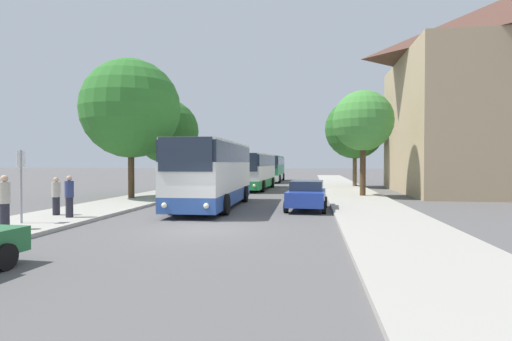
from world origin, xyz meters
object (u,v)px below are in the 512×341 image
at_px(pedestrian_waiting_far, 5,202).
at_px(tree_right_mid, 355,129).
at_px(bus_front, 213,173).
at_px(tree_left_far, 131,109).
at_px(pedestrian_walking_back, 69,196).
at_px(bus_stop_sign, 21,178).
at_px(bus_middle, 254,171).
at_px(tree_left_near, 167,132).
at_px(parked_car_right_near, 307,195).
at_px(bus_rear, 272,168).
at_px(pedestrian_waiting_near, 56,196).
at_px(tree_right_near, 363,121).

distance_m(pedestrian_waiting_far, tree_right_mid, 31.90).
bearing_deg(bus_front, tree_left_far, 150.33).
xyz_separation_m(bus_front, pedestrian_walking_back, (-4.80, -5.71, -0.85)).
bearing_deg(bus_stop_sign, tree_right_mid, 60.21).
bearing_deg(bus_middle, pedestrian_walking_back, -102.03).
relative_size(bus_front, tree_left_near, 1.43).
distance_m(pedestrian_walking_back, tree_left_near, 15.68).
bearing_deg(bus_stop_sign, bus_front, 52.89).
distance_m(parked_car_right_near, bus_stop_sign, 12.83).
bearing_deg(bus_rear, pedestrian_waiting_near, -100.28).
bearing_deg(bus_middle, bus_stop_sign, -103.05).
xyz_separation_m(pedestrian_waiting_near, pedestrian_walking_back, (1.02, -0.60, 0.05)).
height_order(bus_stop_sign, tree_left_near, tree_left_near).
xyz_separation_m(bus_front, bus_rear, (0.22, 29.93, -0.14)).
xyz_separation_m(pedestrian_waiting_far, pedestrian_walking_back, (0.38, 3.13, -0.07)).
bearing_deg(pedestrian_waiting_far, pedestrian_walking_back, 119.27).
relative_size(bus_middle, pedestrian_waiting_near, 6.34).
bearing_deg(parked_car_right_near, bus_rear, -77.88).
bearing_deg(tree_left_far, pedestrian_waiting_near, -86.15).
xyz_separation_m(parked_car_right_near, tree_left_far, (-11.49, 4.01, 5.19)).
bearing_deg(tree_right_near, bus_front, -139.77).
bearing_deg(tree_right_near, bus_rear, 111.20).
height_order(tree_left_near, tree_right_mid, tree_right_mid).
bearing_deg(bus_middle, tree_right_mid, 26.03).
relative_size(pedestrian_waiting_near, tree_left_far, 0.18).
bearing_deg(pedestrian_waiting_far, tree_right_near, 85.47).
distance_m(pedestrian_walking_back, tree_left_far, 10.57).
bearing_deg(pedestrian_waiting_near, parked_car_right_near, -94.71).
bearing_deg(bus_middle, pedestrian_waiting_far, -101.16).
bearing_deg(pedestrian_walking_back, parked_car_right_near, 147.32).
bearing_deg(tree_left_far, bus_middle, 59.92).
xyz_separation_m(pedestrian_waiting_near, tree_right_mid, (15.37, 24.18, 4.78)).
distance_m(bus_front, tree_right_near, 12.17).
height_order(bus_stop_sign, tree_left_far, tree_left_far).
distance_m(bus_rear, pedestrian_waiting_far, 39.15).
height_order(bus_middle, tree_left_far, tree_left_far).
bearing_deg(tree_left_near, pedestrian_walking_back, -84.74).
bearing_deg(pedestrian_waiting_far, bus_stop_sign, 144.72).
bearing_deg(tree_right_near, pedestrian_walking_back, -135.99).
distance_m(pedestrian_waiting_near, pedestrian_waiting_far, 3.79).
bearing_deg(pedestrian_waiting_near, tree_right_mid, -59.98).
bearing_deg(tree_right_near, tree_right_mid, 86.83).
height_order(bus_middle, tree_right_near, tree_right_near).
xyz_separation_m(bus_rear, parked_car_right_near, (4.87, -30.45, -0.96)).
height_order(bus_front, tree_right_mid, tree_right_mid).
height_order(pedestrian_walking_back, tree_right_mid, tree_right_mid).
relative_size(bus_front, parked_car_right_near, 2.53).
xyz_separation_m(bus_front, tree_left_far, (-6.40, 3.49, 4.09)).
bearing_deg(bus_stop_sign, parked_car_right_near, 32.90).
bearing_deg(parked_car_right_near, bus_middle, -69.01).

